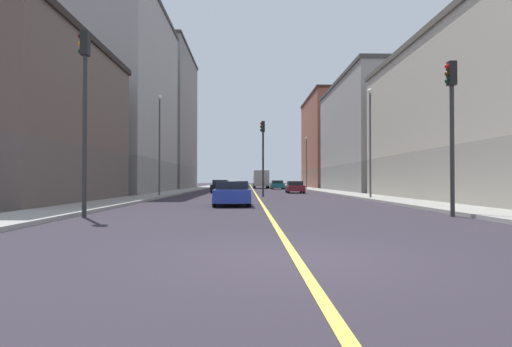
# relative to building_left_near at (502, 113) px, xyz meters

# --- Properties ---
(ground_plane) EXTENTS (400.00, 400.00, 0.00)m
(ground_plane) POSITION_rel_building_left_near_xyz_m (-14.55, -17.34, -5.40)
(ground_plane) COLOR #2F2933
(ground_plane) RESTS_ON ground
(sidewalk_left) EXTENTS (2.81, 168.00, 0.15)m
(sidewalk_left) POSITION_rel_building_left_near_xyz_m (-5.90, 31.66, -5.32)
(sidewalk_left) COLOR #9E9B93
(sidewalk_left) RESTS_ON ground
(sidewalk_right) EXTENTS (2.81, 168.00, 0.15)m
(sidewalk_right) POSITION_rel_building_left_near_xyz_m (-23.21, 31.66, -5.32)
(sidewalk_right) COLOR #9E9B93
(sidewalk_right) RESTS_ON ground
(lane_center_stripe) EXTENTS (0.16, 154.00, 0.01)m
(lane_center_stripe) POSITION_rel_building_left_near_xyz_m (-14.55, 31.66, -5.39)
(lane_center_stripe) COLOR #E5D14C
(lane_center_stripe) RESTS_ON ground
(building_left_near) EXTENTS (9.28, 26.11, 10.77)m
(building_left_near) POSITION_rel_building_left_near_xyz_m (0.00, 0.00, 0.00)
(building_left_near) COLOR #9D9688
(building_left_near) RESTS_ON ground
(building_left_mid) EXTENTS (9.28, 22.28, 13.52)m
(building_left_mid) POSITION_rel_building_left_near_xyz_m (0.00, 25.83, 1.37)
(building_left_mid) COLOR gray
(building_left_mid) RESTS_ON ground
(building_left_far) EXTENTS (9.28, 19.57, 16.22)m
(building_left_far) POSITION_rel_building_left_near_xyz_m (0.00, 49.10, 2.72)
(building_left_far) COLOR brown
(building_left_far) RESTS_ON ground
(building_right_corner) EXTENTS (9.28, 15.53, 9.93)m
(building_right_corner) POSITION_rel_building_left_near_xyz_m (-29.11, 0.13, -0.42)
(building_right_corner) COLOR brown
(building_right_corner) RESTS_ON ground
(building_right_midblock) EXTENTS (9.28, 20.23, 20.26)m
(building_right_midblock) POSITION_rel_building_left_near_xyz_m (-29.11, 20.34, 4.74)
(building_right_midblock) COLOR gray
(building_right_midblock) RESTS_ON ground
(building_right_distant) EXTENTS (9.28, 19.97, 22.09)m
(building_right_distant) POSITION_rel_building_left_near_xyz_m (-29.11, 42.27, 5.66)
(building_right_distant) COLOR slate
(building_right_distant) RESTS_ON ground
(traffic_light_left_near) EXTENTS (0.40, 0.32, 5.84)m
(traffic_light_left_near) POSITION_rel_building_left_near_xyz_m (-7.72, -9.26, -1.60)
(traffic_light_left_near) COLOR #2D2D2D
(traffic_light_left_near) RESTS_ON ground
(traffic_light_right_near) EXTENTS (0.40, 0.32, 6.88)m
(traffic_light_right_near) POSITION_rel_building_left_near_xyz_m (-21.42, -9.26, -1.01)
(traffic_light_right_near) COLOR #2D2D2D
(traffic_light_right_near) RESTS_ON ground
(traffic_light_median_far) EXTENTS (0.40, 0.32, 6.26)m
(traffic_light_median_far) POSITION_rel_building_left_near_xyz_m (-14.11, 9.65, -1.36)
(traffic_light_median_far) COLOR #2D2D2D
(traffic_light_median_far) RESTS_ON ground
(street_lamp_left_near) EXTENTS (0.36, 0.36, 7.71)m
(street_lamp_left_near) POSITION_rel_building_left_near_xyz_m (-6.70, 4.48, -0.62)
(street_lamp_left_near) COLOR #4C4C51
(street_lamp_left_near) RESTS_ON ground
(street_lamp_right_near) EXTENTS (0.36, 0.36, 8.06)m
(street_lamp_right_near) POSITION_rel_building_left_near_xyz_m (-22.41, 8.59, -0.44)
(street_lamp_right_near) COLOR #4C4C51
(street_lamp_right_near) RESTS_ON ground
(street_lamp_left_far) EXTENTS (0.36, 0.36, 7.59)m
(street_lamp_left_far) POSITION_rel_building_left_near_xyz_m (-6.70, 36.08, -0.68)
(street_lamp_left_far) COLOR #4C4C51
(street_lamp_left_far) RESTS_ON ground
(car_blue) EXTENTS (2.04, 4.01, 1.30)m
(car_blue) POSITION_rel_building_left_near_xyz_m (-16.23, -2.39, -4.75)
(car_blue) COLOR #23389E
(car_blue) RESTS_ON ground
(car_black) EXTENTS (1.93, 4.48, 1.40)m
(car_black) POSITION_rel_building_left_near_xyz_m (-18.29, 20.34, -4.73)
(car_black) COLOR black
(car_black) RESTS_ON ground
(car_green) EXTENTS (1.79, 4.57, 1.26)m
(car_green) POSITION_rel_building_left_near_xyz_m (-16.03, 29.26, -4.78)
(car_green) COLOR #1E6B38
(car_green) RESTS_ON ground
(car_maroon) EXTENTS (1.89, 4.61, 1.27)m
(car_maroon) POSITION_rel_building_left_near_xyz_m (-10.29, 19.84, -4.78)
(car_maroon) COLOR maroon
(car_maroon) RESTS_ON ground
(car_teal) EXTENTS (1.95, 4.55, 1.34)m
(car_teal) POSITION_rel_building_left_near_xyz_m (-10.78, 38.89, -4.74)
(car_teal) COLOR #196670
(car_teal) RESTS_ON ground
(box_truck) EXTENTS (2.56, 7.62, 2.97)m
(box_truck) POSITION_rel_building_left_near_xyz_m (-13.05, 45.96, -3.81)
(box_truck) COLOR navy
(box_truck) RESTS_ON ground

